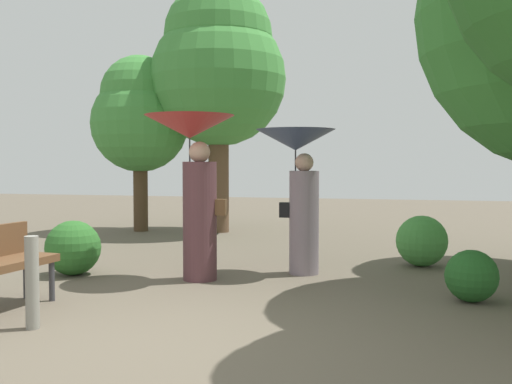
{
  "coord_description": "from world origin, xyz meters",
  "views": [
    {
      "loc": [
        1.89,
        -4.37,
        1.46
      ],
      "look_at": [
        0.0,
        3.02,
        1.09
      ],
      "focal_mm": 41.09,
      "sensor_mm": 36.0,
      "label": 1
    }
  ],
  "objects_px": {
    "person_left": "(194,167)",
    "path_marker_post": "(32,283)",
    "person_right": "(299,173)",
    "tree_near_left": "(140,115)",
    "tree_mid_left": "(218,66)"
  },
  "relations": [
    {
      "from": "person_left",
      "to": "path_marker_post",
      "type": "height_order",
      "value": "person_left"
    },
    {
      "from": "person_right",
      "to": "path_marker_post",
      "type": "relative_size",
      "value": 2.32
    },
    {
      "from": "tree_near_left",
      "to": "tree_mid_left",
      "type": "relative_size",
      "value": 0.72
    },
    {
      "from": "person_left",
      "to": "person_right",
      "type": "relative_size",
      "value": 1.08
    },
    {
      "from": "tree_mid_left",
      "to": "path_marker_post",
      "type": "bearing_deg",
      "value": -84.8
    },
    {
      "from": "tree_near_left",
      "to": "path_marker_post",
      "type": "xyz_separation_m",
      "value": [
        2.36,
        -7.15,
        -2.1
      ]
    },
    {
      "from": "person_right",
      "to": "tree_mid_left",
      "type": "relative_size",
      "value": 0.36
    },
    {
      "from": "person_right",
      "to": "path_marker_post",
      "type": "bearing_deg",
      "value": 146.47
    },
    {
      "from": "tree_near_left",
      "to": "tree_mid_left",
      "type": "height_order",
      "value": "tree_mid_left"
    },
    {
      "from": "person_right",
      "to": "tree_mid_left",
      "type": "bearing_deg",
      "value": 26.83
    },
    {
      "from": "person_left",
      "to": "person_right",
      "type": "distance_m",
      "value": 1.4
    },
    {
      "from": "person_left",
      "to": "tree_near_left",
      "type": "bearing_deg",
      "value": 28.74
    },
    {
      "from": "person_right",
      "to": "person_left",
      "type": "bearing_deg",
      "value": 117.64
    },
    {
      "from": "tree_mid_left",
      "to": "path_marker_post",
      "type": "height_order",
      "value": "tree_mid_left"
    },
    {
      "from": "tree_mid_left",
      "to": "path_marker_post",
      "type": "relative_size",
      "value": 6.39
    }
  ]
}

